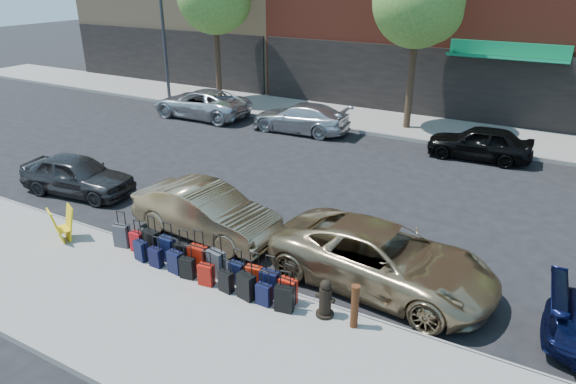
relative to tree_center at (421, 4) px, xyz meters
The scene contains 36 objects.
ground 10.95m from the tree_center, 93.87° to the right, with size 120.00×120.00×0.00m, color black.
sidewalk_near 16.88m from the tree_center, 92.30° to the right, with size 60.00×4.00×0.15m, color gray.
sidewalk_far 5.40m from the tree_center, 142.12° to the left, with size 60.00×4.00×0.15m, color gray.
curb_near 14.98m from the tree_center, 92.63° to the right, with size 60.00×0.08×0.15m, color gray.
curb_far 5.59m from the tree_center, 112.92° to the right, with size 60.00×0.08×0.15m, color gray.
tree_center is the anchor object (origin of this frame).
streetlight 13.48m from the tree_center, behind, with size 2.59×0.18×8.00m.
suitcase_front_0 15.48m from the tree_center, 102.28° to the right, with size 0.44×0.30×0.97m.
suitcase_front_1 15.39m from the tree_center, 100.26° to the right, with size 0.35×0.20×0.85m.
suitcase_front_2 15.24m from the tree_center, 98.70° to the right, with size 0.45×0.28×1.03m.
suitcase_front_3 15.21m from the tree_center, 96.44° to the right, with size 0.43×0.25×1.01m.
suitcase_front_4 15.17m from the tree_center, 94.43° to the right, with size 0.42×0.28×0.95m.
suitcase_front_5 15.15m from the tree_center, 92.62° to the right, with size 0.44×0.25×1.06m.
suitcase_front_6 15.09m from the tree_center, 90.69° to the right, with size 0.46×0.31×1.04m.
suitcase_front_7 15.14m from the tree_center, 88.27° to the right, with size 0.36×0.21×0.87m.
suitcase_front_8 15.12m from the tree_center, 86.53° to the right, with size 0.39×0.25×0.88m.
suitcase_front_9 15.23m from the tree_center, 84.73° to the right, with size 0.42×0.25×0.97m.
suitcase_front_10 15.29m from the tree_center, 82.88° to the right, with size 0.39×0.23×0.91m.
suitcase_back_2 15.59m from the tree_center, 98.59° to the right, with size 0.37×0.26×0.82m.
suitcase_back_3 15.56m from the tree_center, 96.55° to the right, with size 0.33×0.19×0.78m.
suitcase_back_4 15.48m from the tree_center, 94.26° to the right, with size 0.39×0.25×0.88m.
suitcase_back_5 15.50m from the tree_center, 92.72° to the right, with size 0.37×0.25×0.82m.
suitcase_back_6 15.50m from the tree_center, 90.57° to the right, with size 0.37×0.24×0.83m.
suitcase_back_7 15.50m from the tree_center, 88.45° to the right, with size 0.35×0.23×0.78m.
suitcase_back_8 15.50m from the tree_center, 86.36° to the right, with size 0.43×0.30×0.94m.
suitcase_back_9 15.56m from the tree_center, 84.61° to the right, with size 0.33×0.20×0.79m.
suitcase_back_10 15.57m from the tree_center, 82.73° to the right, with size 0.42×0.29×0.92m.
fire_hydrant 15.40m from the tree_center, 79.45° to the right, with size 0.43×0.38×0.84m.
bollard 15.54m from the tree_center, 76.96° to the right, with size 0.18×0.18×0.95m.
display_rack 16.30m from the tree_center, 107.61° to the right, with size 0.70×0.72×0.91m.
car_near_0 15.02m from the tree_center, 120.29° to the right, with size 1.53×3.81×1.30m, color #313133.
car_near_1 13.51m from the tree_center, 98.09° to the right, with size 1.49×4.27×1.41m, color #9E8661.
car_near_2 13.76m from the tree_center, 75.58° to the right, with size 2.37×5.13×1.43m, color #9E8660.
car_far_0 11.14m from the tree_center, 164.06° to the right, with size 2.28×4.94×1.37m, color silver.
car_far_1 6.88m from the tree_center, 148.51° to the right, with size 1.81×4.46×1.29m, color silver.
car_far_2 6.35m from the tree_center, 34.90° to the right, with size 1.54×3.84×1.31m, color black.
Camera 1 is at (6.96, -12.83, 6.69)m, focal length 32.00 mm.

